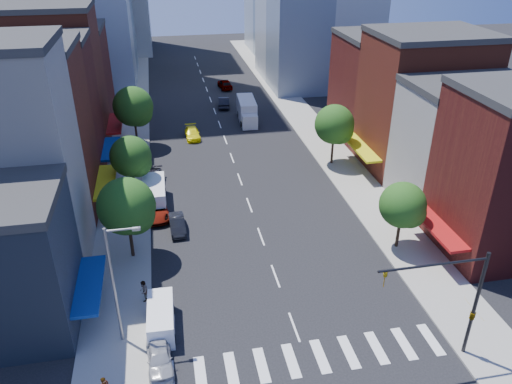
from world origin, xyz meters
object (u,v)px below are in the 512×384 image
traffic_car_oncoming (224,102)px  pedestrian_far (144,291)px  parked_car_second (177,224)px  parked_car_third (155,209)px  parked_car_front (159,357)px  parked_car_rear (154,180)px  taxi (192,133)px  box_truck (247,111)px  traffic_car_far (225,84)px  cargo_van_far (154,195)px  cargo_van_near (161,320)px

traffic_car_oncoming → pedestrian_far: (-12.19, -44.99, 0.23)m
parked_car_second → traffic_car_oncoming: bearing=72.7°
parked_car_third → traffic_car_oncoming: 33.96m
parked_car_front → parked_car_third: (0.00, 19.43, 0.06)m
parked_car_front → parked_car_rear: (0.00, 25.92, 0.02)m
parked_car_third → taxi: parked_car_third is taller
taxi → box_truck: (8.43, 5.13, 0.82)m
taxi → traffic_car_oncoming: 13.62m
parked_car_third → traffic_car_oncoming: (11.19, 32.07, 0.04)m
traffic_car_far → pedestrian_far: size_ratio=2.78×
parked_car_front → traffic_car_oncoming: bearing=74.3°
box_truck → traffic_car_far: bearing=96.8°
parked_car_second → pedestrian_far: 10.18m
parked_car_rear → traffic_car_far: size_ratio=1.00×
taxi → traffic_car_oncoming: (5.95, 12.25, 0.13)m
parked_car_third → traffic_car_far: size_ratio=1.11×
parked_car_front → parked_car_third: bearing=86.6°
cargo_van_far → box_truck: bearing=59.7°
parked_car_second → parked_car_third: bearing=119.2°
taxi → parked_car_rear: bearing=-113.1°
parked_car_second → cargo_van_far: (-2.00, 5.25, 0.54)m
parked_car_second → traffic_car_oncoming: (9.19, 35.27, 0.13)m
cargo_van_near → traffic_car_oncoming: (10.99, 48.31, -0.16)m
traffic_car_far → box_truck: size_ratio=0.61×
cargo_van_far → traffic_car_oncoming: cargo_van_far is taller
cargo_van_near → taxi: 36.41m
parked_car_second → taxi: 23.25m
cargo_van_near → parked_car_second: bearing=83.5°
traffic_car_far → box_truck: bearing=88.2°
taxi → box_truck: 9.90m
parked_car_front → traffic_car_far: size_ratio=0.83×
cargo_van_far → taxi: (5.24, 17.77, -0.54)m
parked_car_rear → parked_car_second: bearing=-74.4°
parked_car_rear → box_truck: box_truck is taller
taxi → traffic_car_oncoming: traffic_car_oncoming is taller
parked_car_second → taxi: size_ratio=0.87×
cargo_van_near → traffic_car_far: (12.51, 58.24, -0.12)m
parked_car_second → traffic_car_far: traffic_car_far is taller
parked_car_third → parked_car_front: bearing=-95.4°
parked_car_rear → parked_car_front: bearing=-86.1°
parked_car_second → box_truck: box_truck is taller
parked_car_second → box_truck: bearing=64.8°
parked_car_second → traffic_car_oncoming: traffic_car_oncoming is taller
parked_car_third → box_truck: size_ratio=0.68×
traffic_car_far → pedestrian_far: pedestrian_far is taller
pedestrian_far → parked_car_rear: bearing=-167.6°
parked_car_third → traffic_car_oncoming: bearing=65.4°
traffic_car_oncoming → parked_car_front: bearing=85.1°
parked_car_third → cargo_van_near: cargo_van_near is taller
parked_car_front → cargo_van_near: cargo_van_near is taller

